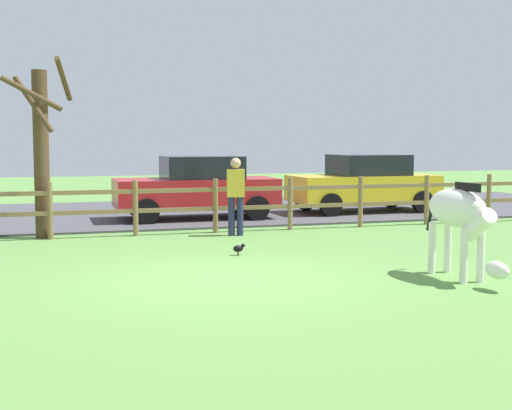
% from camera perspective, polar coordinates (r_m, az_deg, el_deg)
% --- Properties ---
extents(ground_plane, '(60.00, 60.00, 0.00)m').
position_cam_1_polar(ground_plane, '(10.35, -2.47, -5.97)').
color(ground_plane, '#5B8C42').
extents(parking_asphalt, '(28.00, 7.40, 0.05)m').
position_cam_1_polar(parking_asphalt, '(19.40, -9.37, -0.67)').
color(parking_asphalt, '#47474C').
rests_on(parking_asphalt, ground_plane).
extents(paddock_fence, '(20.80, 0.11, 1.18)m').
position_cam_1_polar(paddock_fence, '(15.01, -9.70, 0.06)').
color(paddock_fence, olive).
rests_on(paddock_fence, ground_plane).
extents(bare_tree, '(1.41, 1.15, 3.65)m').
position_cam_1_polar(bare_tree, '(15.07, -16.92, 4.47)').
color(bare_tree, '#513A23').
rests_on(bare_tree, ground_plane).
extents(zebra, '(0.53, 1.94, 1.41)m').
position_cam_1_polar(zebra, '(10.62, 16.14, -0.83)').
color(zebra, white).
rests_on(zebra, ground_plane).
extents(crow_on_grass, '(0.21, 0.10, 0.20)m').
position_cam_1_polar(crow_on_grass, '(12.38, -1.40, -3.51)').
color(crow_on_grass, black).
rests_on(crow_on_grass, ground_plane).
extents(parked_car_red, '(4.01, 1.90, 1.56)m').
position_cam_1_polar(parked_car_red, '(17.72, -4.77, 1.48)').
color(parked_car_red, red).
rests_on(parked_car_red, parking_asphalt).
extents(parked_car_yellow, '(4.04, 1.96, 1.56)m').
position_cam_1_polar(parked_car_yellow, '(19.57, 8.74, 1.79)').
color(parked_car_yellow, yellow).
rests_on(parked_car_yellow, parking_asphalt).
extents(visitor_right_of_tree, '(0.39, 0.28, 1.64)m').
position_cam_1_polar(visitor_right_of_tree, '(14.84, -1.65, 0.99)').
color(visitor_right_of_tree, '#232847').
rests_on(visitor_right_of_tree, ground_plane).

